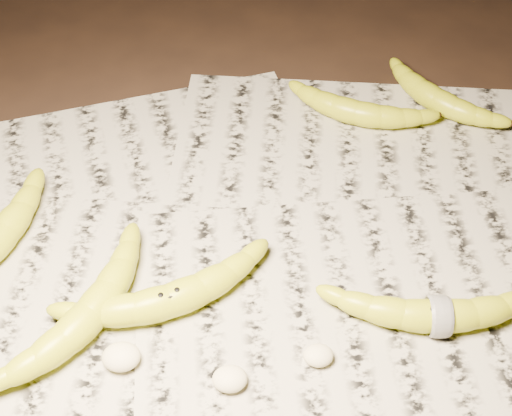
{
  "coord_description": "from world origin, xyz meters",
  "views": [
    {
      "loc": [
        0.01,
        -0.5,
        0.65
      ],
      "look_at": [
        0.03,
        0.03,
        0.05
      ],
      "focal_mm": 50.0,
      "sensor_mm": 36.0,
      "label": 1
    }
  ],
  "objects_px": {
    "banana_upper_a": "(357,110)",
    "banana_upper_b": "(437,97)",
    "banana_center": "(169,298)",
    "banana_left_b": "(89,313)",
    "banana_taped": "(439,314)"
  },
  "relations": [
    {
      "from": "banana_left_b",
      "to": "banana_taped",
      "type": "xyz_separation_m",
      "value": [
        0.36,
        -0.01,
        -0.0
      ]
    },
    {
      "from": "banana_taped",
      "to": "banana_upper_b",
      "type": "relative_size",
      "value": 1.32
    },
    {
      "from": "banana_upper_a",
      "to": "banana_upper_b",
      "type": "xyz_separation_m",
      "value": [
        0.11,
        0.02,
        -0.0
      ]
    },
    {
      "from": "banana_taped",
      "to": "banana_upper_b",
      "type": "height_order",
      "value": "banana_taped"
    },
    {
      "from": "banana_left_b",
      "to": "banana_upper_a",
      "type": "distance_m",
      "value": 0.44
    },
    {
      "from": "banana_taped",
      "to": "banana_upper_b",
      "type": "bearing_deg",
      "value": 80.63
    },
    {
      "from": "banana_left_b",
      "to": "banana_taped",
      "type": "distance_m",
      "value": 0.36
    },
    {
      "from": "banana_center",
      "to": "banana_upper_a",
      "type": "bearing_deg",
      "value": 31.73
    },
    {
      "from": "banana_left_b",
      "to": "banana_taped",
      "type": "relative_size",
      "value": 0.94
    },
    {
      "from": "banana_left_b",
      "to": "banana_upper_a",
      "type": "xyz_separation_m",
      "value": [
        0.32,
        0.31,
        -0.0
      ]
    },
    {
      "from": "banana_left_b",
      "to": "banana_center",
      "type": "relative_size",
      "value": 0.97
    },
    {
      "from": "banana_center",
      "to": "banana_upper_b",
      "type": "relative_size",
      "value": 1.28
    },
    {
      "from": "banana_upper_a",
      "to": "banana_upper_b",
      "type": "bearing_deg",
      "value": 32.93
    },
    {
      "from": "banana_center",
      "to": "banana_taped",
      "type": "relative_size",
      "value": 0.97
    },
    {
      "from": "banana_left_b",
      "to": "banana_taped",
      "type": "height_order",
      "value": "banana_left_b"
    }
  ]
}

